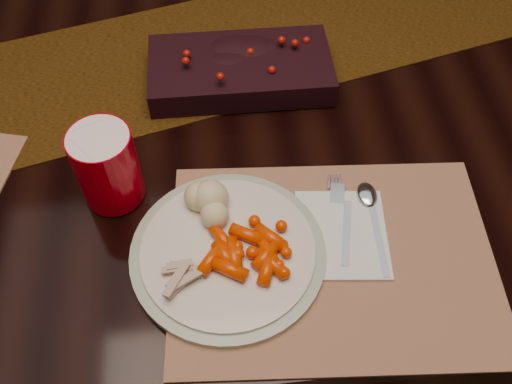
{
  "coord_description": "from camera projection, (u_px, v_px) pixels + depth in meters",
  "views": [
    {
      "loc": [
        -0.03,
        -0.72,
        1.46
      ],
      "look_at": [
        0.02,
        -0.24,
        0.8
      ],
      "focal_mm": 40.0,
      "sensor_mm": 36.0,
      "label": 1
    }
  ],
  "objects": [
    {
      "name": "spoon",
      "position": [
        375.0,
        225.0,
        0.83
      ],
      "size": [
        0.04,
        0.15,
        0.0
      ],
      "primitive_type": null,
      "rotation": [
        0.0,
        0.0,
        -0.05
      ],
      "color": "silver",
      "rests_on": "napkin"
    },
    {
      "name": "baby_carrots",
      "position": [
        243.0,
        258.0,
        0.77
      ],
      "size": [
        0.12,
        0.1,
        0.02
      ],
      "primitive_type": null,
      "rotation": [
        0.0,
        0.0,
        0.11
      ],
      "color": "#D73300",
      "rests_on": "dinner_plate"
    },
    {
      "name": "red_cup",
      "position": [
        107.0,
        167.0,
        0.82
      ],
      "size": [
        0.11,
        0.11,
        0.13
      ],
      "primitive_type": "cylinder",
      "rotation": [
        0.0,
        0.0,
        -0.18
      ],
      "color": "#A3000E",
      "rests_on": "placemat_main"
    },
    {
      "name": "mashed_potatoes",
      "position": [
        203.0,
        203.0,
        0.81
      ],
      "size": [
        0.09,
        0.08,
        0.05
      ],
      "primitive_type": null,
      "rotation": [
        0.0,
        0.0,
        0.07
      ],
      "color": "beige",
      "rests_on": "dinner_plate"
    },
    {
      "name": "centerpiece",
      "position": [
        240.0,
        67.0,
        0.99
      ],
      "size": [
        0.32,
        0.17,
        0.06
      ],
      "primitive_type": null,
      "rotation": [
        0.0,
        0.0,
        -0.01
      ],
      "color": "black",
      "rests_on": "table_runner"
    },
    {
      "name": "table_runner",
      "position": [
        248.0,
        43.0,
        1.08
      ],
      "size": [
        1.6,
        0.7,
        0.0
      ],
      "primitive_type": "cube",
      "rotation": [
        0.0,
        0.0,
        0.25
      ],
      "color": "black",
      "rests_on": "dining_table"
    },
    {
      "name": "placemat_main",
      "position": [
        333.0,
        259.0,
        0.8
      ],
      "size": [
        0.48,
        0.37,
        0.0
      ],
      "primitive_type": "cube",
      "rotation": [
        0.0,
        0.0,
        -0.07
      ],
      "color": "brown",
      "rests_on": "dining_table"
    },
    {
      "name": "dinner_plate",
      "position": [
        228.0,
        252.0,
        0.8
      ],
      "size": [
        0.28,
        0.28,
        0.02
      ],
      "primitive_type": "cylinder",
      "rotation": [
        0.0,
        0.0,
        0.03
      ],
      "color": "beige",
      "rests_on": "placemat_main"
    },
    {
      "name": "napkin",
      "position": [
        342.0,
        234.0,
        0.82
      ],
      "size": [
        0.14,
        0.16,
        0.01
      ],
      "primitive_type": "cube",
      "rotation": [
        0.0,
        0.0,
        -0.1
      ],
      "color": "white",
      "rests_on": "placemat_main"
    },
    {
      "name": "fork",
      "position": [
        344.0,
        222.0,
        0.83
      ],
      "size": [
        0.05,
        0.14,
        0.0
      ],
      "primitive_type": null,
      "rotation": [
        0.0,
        0.0,
        -0.24
      ],
      "color": "white",
      "rests_on": "napkin"
    },
    {
      "name": "dining_table",
      "position": [
        234.0,
        218.0,
        1.3
      ],
      "size": [
        1.8,
        1.0,
        0.75
      ],
      "primitive_type": "cube",
      "color": "black",
      "rests_on": "floor"
    },
    {
      "name": "turkey_shreds",
      "position": [
        184.0,
        273.0,
        0.76
      ],
      "size": [
        0.07,
        0.07,
        0.01
      ],
      "primitive_type": null,
      "rotation": [
        0.0,
        0.0,
        0.24
      ],
      "color": "#C4ADA0",
      "rests_on": "dinner_plate"
    },
    {
      "name": "floor",
      "position": [
        238.0,
        292.0,
        1.6
      ],
      "size": [
        5.0,
        5.0,
        0.0
      ],
      "primitive_type": "plane",
      "color": "black",
      "rests_on": "ground"
    }
  ]
}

